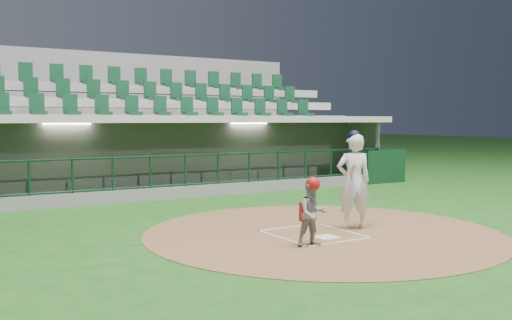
{
  "coord_description": "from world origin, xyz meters",
  "views": [
    {
      "loc": [
        -6.69,
        -9.31,
        2.27
      ],
      "look_at": [
        0.4,
        2.6,
        1.3
      ],
      "focal_mm": 40.0,
      "sensor_mm": 36.0,
      "label": 1
    }
  ],
  "objects": [
    {
      "name": "ground",
      "position": [
        0.0,
        0.0,
        0.0
      ],
      "size": [
        120.0,
        120.0,
        0.0
      ],
      "primitive_type": "plane",
      "color": "#1A4B15",
      "rests_on": "ground"
    },
    {
      "name": "dirt_circle",
      "position": [
        0.3,
        -0.2,
        0.01
      ],
      "size": [
        7.2,
        7.2,
        0.01
      ],
      "primitive_type": "cylinder",
      "color": "brown",
      "rests_on": "ground"
    },
    {
      "name": "home_plate",
      "position": [
        0.0,
        -0.7,
        0.02
      ],
      "size": [
        0.43,
        0.43,
        0.02
      ],
      "primitive_type": "cube",
      "color": "silver",
      "rests_on": "dirt_circle"
    },
    {
      "name": "batter_box_chalk",
      "position": [
        0.0,
        -0.3,
        0.02
      ],
      "size": [
        1.55,
        1.8,
        0.01
      ],
      "color": "silver",
      "rests_on": "ground"
    },
    {
      "name": "dugout_structure",
      "position": [
        0.13,
        7.85,
        0.96
      ],
      "size": [
        16.4,
        3.7,
        3.0
      ],
      "color": "slate",
      "rests_on": "ground"
    },
    {
      "name": "seating_deck",
      "position": [
        0.0,
        10.91,
        1.42
      ],
      "size": [
        17.0,
        6.72,
        5.15
      ],
      "color": "slate",
      "rests_on": "ground"
    },
    {
      "name": "batter",
      "position": [
        1.08,
        -0.22,
        1.03
      ],
      "size": [
        0.96,
        1.0,
        2.06
      ],
      "color": "white",
      "rests_on": "dirt_circle"
    },
    {
      "name": "catcher",
      "position": [
        -0.64,
        -1.13,
        0.63
      ],
      "size": [
        0.64,
        0.54,
        1.25
      ],
      "color": "gray",
      "rests_on": "dirt_circle"
    }
  ]
}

